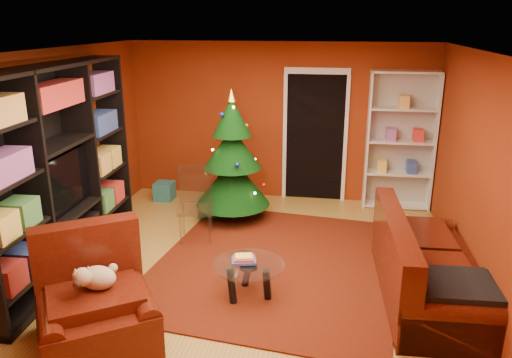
% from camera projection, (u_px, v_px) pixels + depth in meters
% --- Properties ---
extents(floor, '(5.00, 5.50, 0.05)m').
position_uv_depth(floor, '(251.00, 272.00, 6.09)').
color(floor, olive).
rests_on(floor, ground).
extents(ceiling, '(5.00, 5.50, 0.05)m').
position_uv_depth(ceiling, '(250.00, 49.00, 5.29)').
color(ceiling, silver).
rests_on(ceiling, wall_back).
extents(wall_back, '(5.00, 0.05, 2.60)m').
position_uv_depth(wall_back, '(279.00, 122.00, 8.30)').
color(wall_back, maroon).
rests_on(wall_back, ground).
extents(wall_left, '(0.05, 5.50, 2.60)m').
position_uv_depth(wall_left, '(47.00, 159.00, 6.08)').
color(wall_left, maroon).
rests_on(wall_left, ground).
extents(wall_right, '(0.05, 5.50, 2.60)m').
position_uv_depth(wall_right, '(484.00, 180.00, 5.29)').
color(wall_right, maroon).
rests_on(wall_right, ground).
extents(doorway, '(1.06, 0.60, 2.16)m').
position_uv_depth(doorway, '(315.00, 138.00, 8.24)').
color(doorway, black).
rests_on(doorway, floor).
extents(rug, '(3.27, 3.69, 0.02)m').
position_uv_depth(rug, '(276.00, 264.00, 6.24)').
color(rug, '#581A0A').
rests_on(rug, floor).
extents(media_unit, '(0.61, 3.21, 2.45)m').
position_uv_depth(media_unit, '(57.00, 171.00, 5.86)').
color(media_unit, black).
rests_on(media_unit, floor).
extents(christmas_tree, '(1.29, 1.29, 2.00)m').
position_uv_depth(christmas_tree, '(232.00, 158.00, 7.39)').
color(christmas_tree, black).
rests_on(christmas_tree, floor).
extents(gift_box_teal, '(0.31, 0.31, 0.31)m').
position_uv_depth(gift_box_teal, '(165.00, 191.00, 8.45)').
color(gift_box_teal, '#246A71').
rests_on(gift_box_teal, floor).
extents(gift_box_green, '(0.35, 0.35, 0.28)m').
position_uv_depth(gift_box_green, '(206.00, 208.00, 7.75)').
color(gift_box_green, '#2F6D3F').
rests_on(gift_box_green, floor).
extents(gift_box_red, '(0.29, 0.29, 0.23)m').
position_uv_depth(gift_box_red, '(223.00, 198.00, 8.25)').
color(gift_box_red, '#A83015').
rests_on(gift_box_red, floor).
extents(white_bookshelf, '(1.04, 0.38, 2.24)m').
position_uv_depth(white_bookshelf, '(400.00, 141.00, 7.86)').
color(white_bookshelf, white).
rests_on(white_bookshelf, floor).
extents(armchair, '(1.54, 1.54, 0.87)m').
position_uv_depth(armchair, '(96.00, 302.00, 4.61)').
color(armchair, '#3D1007').
rests_on(armchair, rug).
extents(dog, '(0.50, 0.47, 0.28)m').
position_uv_depth(dog, '(98.00, 278.00, 4.61)').
color(dog, '#CCB391').
rests_on(dog, armchair).
extents(sofa, '(1.07, 2.19, 0.93)m').
position_uv_depth(sofa, '(430.00, 259.00, 5.37)').
color(sofa, '#3D1007').
rests_on(sofa, rug).
extents(coffee_table, '(0.96, 0.96, 0.50)m').
position_uv_depth(coffee_table, '(249.00, 280.00, 5.45)').
color(coffee_table, gray).
rests_on(coffee_table, rug).
extents(acrylic_chair, '(0.57, 0.60, 0.93)m').
position_uv_depth(acrylic_chair, '(196.00, 209.00, 6.80)').
color(acrylic_chair, '#66605B').
rests_on(acrylic_chair, rug).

